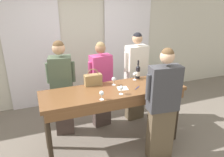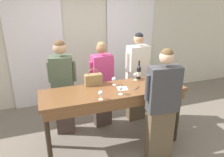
% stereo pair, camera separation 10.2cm
% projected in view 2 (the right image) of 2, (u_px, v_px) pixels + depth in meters
% --- Properties ---
extents(ground_plane, '(18.00, 18.00, 0.00)m').
position_uv_depth(ground_plane, '(113.00, 143.00, 3.73)').
color(ground_plane, '#70665B').
extents(wall_back, '(12.00, 0.06, 2.80)m').
position_uv_depth(wall_back, '(86.00, 41.00, 4.91)').
color(wall_back, beige).
rests_on(wall_back, ground_plane).
extents(curtain_panel_left, '(1.15, 0.03, 2.69)m').
position_uv_depth(curtain_panel_left, '(36.00, 47.00, 4.55)').
color(curtain_panel_left, white).
rests_on(curtain_panel_left, ground_plane).
extents(curtain_panel_right, '(1.15, 0.03, 2.69)m').
position_uv_depth(curtain_panel_right, '(130.00, 41.00, 5.19)').
color(curtain_panel_right, white).
rests_on(curtain_panel_right, ground_plane).
extents(tasting_bar, '(2.23, 0.67, 1.01)m').
position_uv_depth(tasting_bar, '(114.00, 97.00, 3.38)').
color(tasting_bar, brown).
rests_on(tasting_bar, ground_plane).
extents(wine_bottle, '(0.07, 0.07, 0.32)m').
position_uv_depth(wine_bottle, '(139.00, 72.00, 3.74)').
color(wine_bottle, black).
rests_on(wine_bottle, tasting_bar).
extents(handbag, '(0.28, 0.12, 0.27)m').
position_uv_depth(handbag, '(93.00, 79.00, 3.49)').
color(handbag, '#997A4C').
rests_on(handbag, tasting_bar).
extents(wine_glass_front_left, '(0.07, 0.07, 0.13)m').
position_uv_depth(wine_glass_front_left, '(121.00, 88.00, 3.15)').
color(wine_glass_front_left, white).
rests_on(wine_glass_front_left, tasting_bar).
extents(wine_glass_front_mid, '(0.07, 0.07, 0.13)m').
position_uv_depth(wine_glass_front_mid, '(165.00, 75.00, 3.66)').
color(wine_glass_front_mid, white).
rests_on(wine_glass_front_mid, tasting_bar).
extents(wine_glass_front_right, '(0.07, 0.07, 0.13)m').
position_uv_depth(wine_glass_front_right, '(114.00, 79.00, 3.48)').
color(wine_glass_front_right, white).
rests_on(wine_glass_front_right, tasting_bar).
extents(wine_glass_center_left, '(0.07, 0.07, 0.13)m').
position_uv_depth(wine_glass_center_left, '(101.00, 93.00, 3.00)').
color(wine_glass_center_left, white).
rests_on(wine_glass_center_left, tasting_bar).
extents(wine_glass_center_mid, '(0.07, 0.07, 0.13)m').
position_uv_depth(wine_glass_center_mid, '(135.00, 75.00, 3.68)').
color(wine_glass_center_mid, white).
rests_on(wine_glass_center_mid, tasting_bar).
extents(wine_glass_center_right, '(0.07, 0.07, 0.13)m').
position_uv_depth(wine_glass_center_right, '(173.00, 76.00, 3.63)').
color(wine_glass_center_right, white).
rests_on(wine_glass_center_right, tasting_bar).
extents(napkin, '(0.18, 0.18, 0.00)m').
position_uv_depth(napkin, '(122.00, 88.00, 3.38)').
color(napkin, white).
rests_on(napkin, tasting_bar).
extents(pen, '(0.12, 0.09, 0.01)m').
position_uv_depth(pen, '(137.00, 88.00, 3.38)').
color(pen, '#193399').
rests_on(pen, tasting_bar).
extents(guest_olive_jacket, '(0.48, 0.33, 1.70)m').
position_uv_depth(guest_olive_jacket, '(63.00, 88.00, 3.75)').
color(guest_olive_jacket, '#473833').
rests_on(guest_olive_jacket, ground_plane).
extents(guest_pink_top, '(0.49, 0.26, 1.62)m').
position_uv_depth(guest_pink_top, '(102.00, 84.00, 3.98)').
color(guest_pink_top, '#473833').
rests_on(guest_pink_top, ground_plane).
extents(guest_cream_sweater, '(0.51, 0.25, 1.74)m').
position_uv_depth(guest_cream_sweater, '(137.00, 77.00, 4.17)').
color(guest_cream_sweater, brown).
rests_on(guest_cream_sweater, ground_plane).
extents(host_pouring, '(0.55, 0.25, 1.73)m').
position_uv_depth(host_pouring, '(162.00, 106.00, 3.09)').
color(host_pouring, brown).
rests_on(host_pouring, ground_plane).
extents(potted_plant, '(0.41, 0.41, 0.77)m').
position_uv_depth(potted_plant, '(154.00, 80.00, 5.37)').
color(potted_plant, '#4C4C51').
rests_on(potted_plant, ground_plane).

